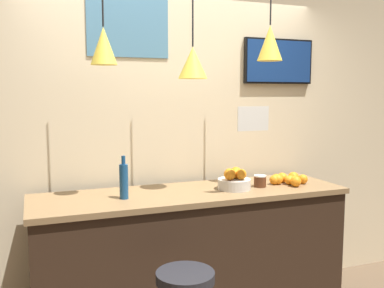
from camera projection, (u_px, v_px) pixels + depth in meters
name	position (u px, v px, depth m)	size (l,w,h in m)	color
back_wall	(173.00, 128.00, 3.50)	(8.00, 0.06, 2.90)	beige
service_counter	(192.00, 258.00, 3.20)	(2.30, 0.67, 1.02)	black
fruit_bowl	(234.00, 180.00, 3.20)	(0.25, 0.25, 0.17)	beige
orange_pile	(287.00, 179.00, 3.38)	(0.30, 0.26, 0.09)	orange
juice_bottle	(124.00, 181.00, 2.90)	(0.06, 0.06, 0.30)	navy
spread_jar	(260.00, 181.00, 3.28)	(0.10, 0.10, 0.09)	#562D19
pendant_lamp_left	(104.00, 45.00, 2.79)	(0.18, 0.18, 0.88)	black
pendant_lamp_middle	(193.00, 62.00, 3.02)	(0.21, 0.21, 0.96)	black
pendant_lamp_right	(270.00, 43.00, 3.22)	(0.19, 0.19, 0.82)	black
mounted_tv	(279.00, 61.00, 3.72)	(0.66, 0.04, 0.39)	black
hanging_menu_board	(253.00, 119.00, 2.97)	(0.24, 0.01, 0.17)	white
wall_poster	(128.00, 19.00, 3.24)	(0.63, 0.01, 0.57)	teal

